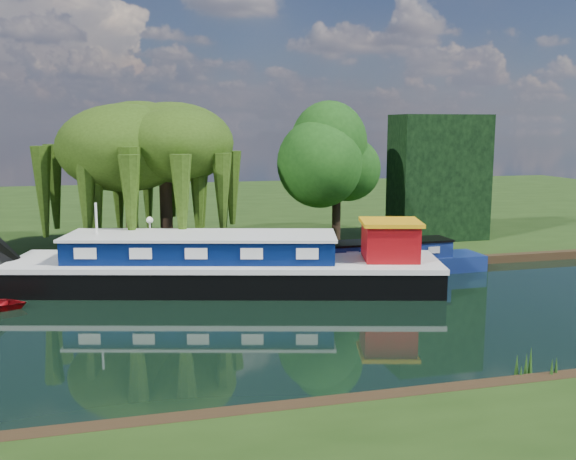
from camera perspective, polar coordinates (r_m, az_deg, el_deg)
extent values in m
plane|color=black|center=(24.97, -12.15, -9.05)|extent=(120.00, 120.00, 0.00)
cube|color=black|center=(58.21, -13.53, 1.57)|extent=(120.00, 52.00, 0.45)
cube|color=black|center=(31.14, -5.60, -4.24)|extent=(20.82, 9.53, 1.36)
cube|color=silver|center=(30.97, -5.62, -2.82)|extent=(20.96, 9.64, 0.25)
cube|color=#051342|center=(30.97, -7.72, -1.59)|extent=(13.03, 6.34, 1.07)
cube|color=silver|center=(30.86, -7.75, -0.48)|extent=(13.30, 6.62, 0.14)
cube|color=maroon|center=(30.97, 9.07, -1.03)|extent=(3.03, 3.03, 1.70)
cube|color=orange|center=(30.82, 9.11, 0.68)|extent=(3.38, 3.38, 0.18)
cylinder|color=silver|center=(31.91, -16.63, -0.08)|extent=(0.11, 0.11, 2.71)
cube|color=navy|center=(34.00, 7.02, -3.37)|extent=(13.13, 2.52, 0.98)
cube|color=navy|center=(33.81, 7.05, -1.89)|extent=(9.19, 1.87, 0.82)
cube|color=black|center=(33.73, 7.06, -1.12)|extent=(9.30, 1.99, 0.11)
cube|color=silver|center=(31.86, 1.93, -2.44)|extent=(0.65, 0.07, 0.35)
cube|color=silver|center=(32.62, 5.77, -2.20)|extent=(0.65, 0.07, 0.35)
cube|color=silver|center=(33.52, 9.41, -1.97)|extent=(0.65, 0.07, 0.35)
cube|color=silver|center=(34.54, 12.85, -1.75)|extent=(0.65, 0.07, 0.35)
imported|color=silver|center=(35.51, 12.25, -3.57)|extent=(2.47, 2.31, 1.05)
cylinder|color=black|center=(38.36, -13.73, 1.72)|extent=(0.63, 0.63, 4.90)
ellipsoid|color=#243D0D|center=(38.07, -13.93, 7.00)|extent=(6.84, 6.84, 4.42)
cylinder|color=black|center=(36.74, -10.76, 1.32)|extent=(0.66, 0.66, 4.67)
ellipsoid|color=#243D0D|center=(36.44, -10.92, 6.57)|extent=(6.37, 6.37, 4.12)
cylinder|color=black|center=(38.90, 4.33, 2.68)|extent=(0.54, 0.54, 5.73)
ellipsoid|color=#143D0F|center=(38.70, 4.37, 6.12)|extent=(4.58, 4.58, 4.58)
cube|color=black|center=(42.69, 13.25, 4.58)|extent=(6.00, 3.00, 8.00)
cylinder|color=silver|center=(34.80, -12.12, -1.22)|extent=(0.10, 0.10, 2.20)
sphere|color=white|center=(34.59, -12.19, 0.87)|extent=(0.36, 0.36, 0.36)
cylinder|color=silver|center=(33.00, -19.77, -3.20)|extent=(0.16, 0.16, 1.00)
cylinder|color=silver|center=(33.04, -7.60, -2.71)|extent=(0.16, 0.16, 1.00)
cylinder|color=silver|center=(34.24, 2.43, -2.21)|extent=(0.16, 0.16, 1.00)
cone|color=#154111|center=(21.11, 20.87, -11.33)|extent=(1.20, 1.20, 1.10)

